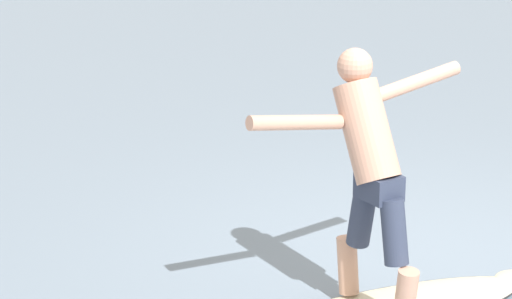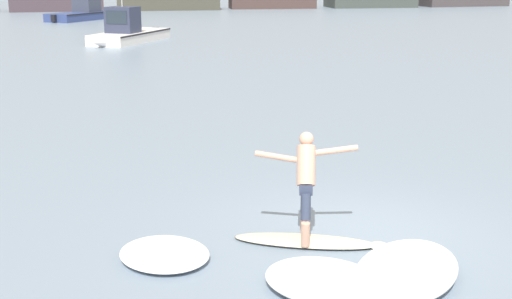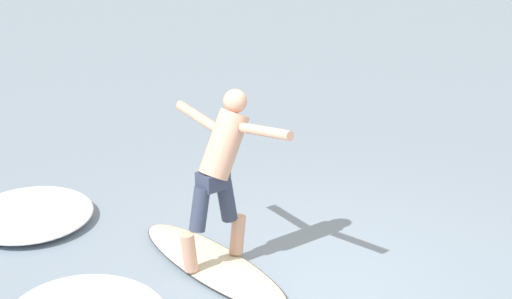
{
  "view_description": "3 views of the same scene",
  "coord_description": "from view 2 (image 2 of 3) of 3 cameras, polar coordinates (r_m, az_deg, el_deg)",
  "views": [
    {
      "loc": [
        -6.53,
        -4.24,
        3.44
      ],
      "look_at": [
        -0.64,
        1.06,
        0.78
      ],
      "focal_mm": 85.0,
      "sensor_mm": 36.0,
      "label": 1
    },
    {
      "loc": [
        -3.8,
        -10.04,
        4.12
      ],
      "look_at": [
        -1.27,
        1.7,
        1.03
      ],
      "focal_mm": 50.0,
      "sensor_mm": 36.0,
      "label": 2
    },
    {
      "loc": [
        5.0,
        -8.48,
        5.01
      ],
      "look_at": [
        -1.04,
        0.74,
        0.86
      ],
      "focal_mm": 85.0,
      "sensor_mm": 36.0,
      "label": 3
    }
  ],
  "objects": [
    {
      "name": "wave_foam_at_nose",
      "position": [
        9.57,
        5.54,
        -10.38
      ],
      "size": [
        2.14,
        2.2,
        0.23
      ],
      "color": "white",
      "rests_on": "ground"
    },
    {
      "name": "ground_plane",
      "position": [
        11.5,
        8.07,
        -6.73
      ],
      "size": [
        200.0,
        200.0,
        0.0
      ],
      "primitive_type": "plane",
      "color": "gray"
    },
    {
      "name": "fishing_boat_near_jetty",
      "position": [
        59.39,
        -13.66,
        10.6
      ],
      "size": [
        5.57,
        6.59,
        2.79
      ],
      "color": "navy",
      "rests_on": "ground"
    },
    {
      "name": "wave_foam_at_tail",
      "position": [
        10.52,
        -7.34,
        -8.26
      ],
      "size": [
        1.69,
        1.81,
        0.17
      ],
      "color": "white",
      "rests_on": "ground"
    },
    {
      "name": "surfer",
      "position": [
        10.83,
        4.02,
        -2.22
      ],
      "size": [
        1.54,
        0.87,
        1.63
      ],
      "color": "#D7A085",
      "rests_on": "surfboard"
    },
    {
      "name": "surfboard",
      "position": [
        11.05,
        4.15,
        -7.32
      ],
      "size": [
        2.38,
        1.39,
        0.2
      ],
      "color": "beige",
      "rests_on": "ground"
    },
    {
      "name": "small_boat_offshore",
      "position": [
        40.96,
        -10.24,
        9.22
      ],
      "size": [
        4.92,
        6.58,
        2.89
      ],
      "color": "white",
      "rests_on": "ground"
    },
    {
      "name": "wave_foam_beside",
      "position": [
        9.98,
        11.98,
        -9.38
      ],
      "size": [
        2.41,
        2.58,
        0.29
      ],
      "color": "white",
      "rests_on": "ground"
    }
  ]
}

